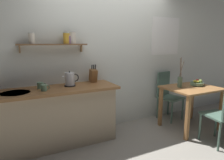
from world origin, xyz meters
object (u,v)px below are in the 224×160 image
object	(u,v)px
dining_table	(191,94)
fruit_bowl	(197,83)
electric_kettle	(70,79)
coffee_mug_by_sink	(44,88)
dining_chair_far	(167,93)
twig_vase	(180,81)
coffee_mug_spare	(41,85)
dining_chair_near	(224,114)
knife_block	(93,75)

from	to	relation	value
dining_table	fruit_bowl	distance (m)	0.26
electric_kettle	coffee_mug_by_sink	bearing A→B (deg)	-161.08
dining_chair_far	twig_vase	distance (m)	0.62
dining_chair_far	coffee_mug_by_sink	world-z (taller)	coffee_mug_by_sink
electric_kettle	coffee_mug_by_sink	distance (m)	0.43
dining_chair_far	twig_vase	world-z (taller)	twig_vase
dining_table	coffee_mug_by_sink	bearing A→B (deg)	171.43
dining_table	electric_kettle	size ratio (longest dim) A/B	3.60
dining_chair_far	dining_table	bearing A→B (deg)	-87.42
electric_kettle	fruit_bowl	bearing A→B (deg)	-11.88
dining_chair_far	coffee_mug_spare	size ratio (longest dim) A/B	7.37
dining_table	dining_chair_near	bearing A→B (deg)	-95.54
dining_table	dining_chair_near	distance (m)	0.70
dining_chair_far	twig_vase	size ratio (longest dim) A/B	1.79
dining_chair_near	fruit_bowl	world-z (taller)	dining_chair_near
dining_chair_far	coffee_mug_spare	bearing A→B (deg)	-179.15
twig_vase	coffee_mug_by_sink	distance (m)	2.28
fruit_bowl	dining_table	bearing A→B (deg)	-168.19
knife_block	coffee_mug_spare	bearing A→B (deg)	-174.11
electric_kettle	knife_block	world-z (taller)	knife_block
dining_chair_far	fruit_bowl	xyz separation A→B (m)	(0.21, -0.54, 0.29)
fruit_bowl	coffee_mug_spare	bearing A→B (deg)	169.33
fruit_bowl	knife_block	bearing A→B (deg)	161.92
fruit_bowl	knife_block	distance (m)	1.91
dining_chair_far	electric_kettle	distance (m)	2.08
fruit_bowl	electric_kettle	distance (m)	2.29
fruit_bowl	twig_vase	distance (m)	0.38
electric_kettle	dining_table	bearing A→B (deg)	-13.90
dining_table	fruit_bowl	xyz separation A→B (m)	(0.18, 0.04, 0.18)
dining_chair_far	coffee_mug_spare	world-z (taller)	coffee_mug_spare
coffee_mug_spare	electric_kettle	bearing A→B (deg)	-4.20
dining_chair_far	fruit_bowl	bearing A→B (deg)	-68.92
dining_chair_far	knife_block	xyz separation A→B (m)	(-1.60, 0.05, 0.49)
coffee_mug_by_sink	electric_kettle	bearing A→B (deg)	18.92
coffee_mug_by_sink	coffee_mug_spare	world-z (taller)	coffee_mug_spare
dining_chair_near	coffee_mug_spare	world-z (taller)	coffee_mug_spare
dining_table	electric_kettle	bearing A→B (deg)	166.10
twig_vase	coffee_mug_spare	bearing A→B (deg)	168.91
twig_vase	dining_table	bearing A→B (deg)	-25.15
electric_kettle	dining_chair_far	bearing A→B (deg)	1.91
electric_kettle	coffee_mug_spare	xyz separation A→B (m)	(-0.43, 0.03, -0.06)
dining_chair_near	fruit_bowl	distance (m)	0.82
dining_table	knife_block	bearing A→B (deg)	158.88
dining_table	coffee_mug_spare	bearing A→B (deg)	167.73
coffee_mug_by_sink	coffee_mug_spare	bearing A→B (deg)	98.34
twig_vase	coffee_mug_spare	xyz separation A→B (m)	(-2.29, 0.45, 0.07)
fruit_bowl	electric_kettle	size ratio (longest dim) A/B	0.90
fruit_bowl	coffee_mug_by_sink	distance (m)	2.66
electric_kettle	knife_block	size ratio (longest dim) A/B	0.84
dining_chair_near	coffee_mug_by_sink	size ratio (longest dim) A/B	7.81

